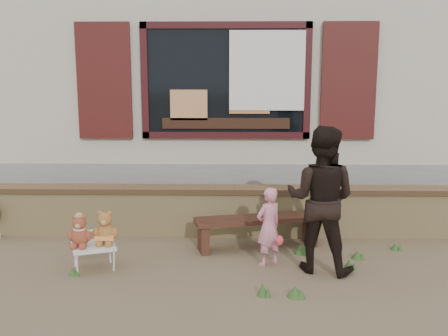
{
  "coord_description": "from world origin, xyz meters",
  "views": [
    {
      "loc": [
        0.13,
        -5.86,
        2.21
      ],
      "look_at": [
        0.0,
        0.6,
        1.0
      ],
      "focal_mm": 42.0,
      "sensor_mm": 36.0,
      "label": 1
    }
  ],
  "objects_px": {
    "bench": "(258,225)",
    "teddy_bear_right": "(105,227)",
    "teddy_bear_left": "(80,230)",
    "folding_chair": "(94,247)",
    "adult": "(321,199)",
    "child": "(269,226)"
  },
  "relations": [
    {
      "from": "bench",
      "to": "teddy_bear_right",
      "type": "xyz_separation_m",
      "value": [
        -1.75,
        -0.7,
        0.18
      ]
    },
    {
      "from": "teddy_bear_left",
      "to": "teddy_bear_right",
      "type": "bearing_deg",
      "value": 0.0
    },
    {
      "from": "folding_chair",
      "to": "bench",
      "type": "bearing_deg",
      "value": 1.18
    },
    {
      "from": "folding_chair",
      "to": "teddy_bear_right",
      "type": "bearing_deg",
      "value": 0.0
    },
    {
      "from": "folding_chair",
      "to": "adult",
      "type": "xyz_separation_m",
      "value": [
        2.53,
        0.03,
        0.55
      ]
    },
    {
      "from": "bench",
      "to": "folding_chair",
      "type": "relative_size",
      "value": 2.81
    },
    {
      "from": "teddy_bear_left",
      "to": "teddy_bear_right",
      "type": "relative_size",
      "value": 0.95
    },
    {
      "from": "bench",
      "to": "teddy_bear_right",
      "type": "relative_size",
      "value": 4.19
    },
    {
      "from": "bench",
      "to": "folding_chair",
      "type": "distance_m",
      "value": 2.02
    },
    {
      "from": "bench",
      "to": "teddy_bear_right",
      "type": "bearing_deg",
      "value": -171.87
    },
    {
      "from": "child",
      "to": "teddy_bear_right",
      "type": "bearing_deg",
      "value": -32.01
    },
    {
      "from": "child",
      "to": "folding_chair",
      "type": "bearing_deg",
      "value": -30.86
    },
    {
      "from": "child",
      "to": "adult",
      "type": "bearing_deg",
      "value": 129.78
    },
    {
      "from": "teddy_bear_left",
      "to": "child",
      "type": "distance_m",
      "value": 2.11
    },
    {
      "from": "teddy_bear_left",
      "to": "teddy_bear_right",
      "type": "xyz_separation_m",
      "value": [
        0.26,
        0.1,
        0.01
      ]
    },
    {
      "from": "child",
      "to": "adult",
      "type": "height_order",
      "value": "adult"
    },
    {
      "from": "teddy_bear_right",
      "to": "folding_chair",
      "type": "bearing_deg",
      "value": -180.0
    },
    {
      "from": "teddy_bear_left",
      "to": "adult",
      "type": "relative_size",
      "value": 0.23
    },
    {
      "from": "teddy_bear_left",
      "to": "child",
      "type": "relative_size",
      "value": 0.4
    },
    {
      "from": "folding_chair",
      "to": "teddy_bear_left",
      "type": "relative_size",
      "value": 1.56
    },
    {
      "from": "bench",
      "to": "folding_chair",
      "type": "xyz_separation_m",
      "value": [
        -1.88,
        -0.75,
        -0.04
      ]
    },
    {
      "from": "folding_chair",
      "to": "teddy_bear_right",
      "type": "relative_size",
      "value": 1.49
    }
  ]
}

